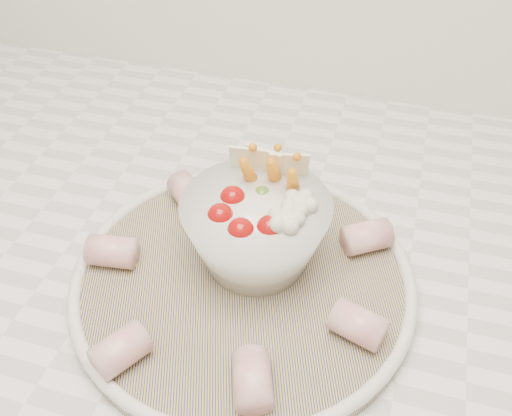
% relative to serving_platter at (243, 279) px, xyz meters
% --- Properties ---
extents(serving_platter, '(0.41, 0.41, 0.02)m').
position_rel_serving_platter_xyz_m(serving_platter, '(0.00, 0.00, 0.00)').
color(serving_platter, navy).
rests_on(serving_platter, kitchen_counter).
extents(veggie_bowl, '(0.14, 0.14, 0.10)m').
position_rel_serving_platter_xyz_m(veggie_bowl, '(0.01, 0.03, 0.04)').
color(veggie_bowl, silver).
rests_on(veggie_bowl, serving_platter).
extents(cured_meat_rolls, '(0.29, 0.30, 0.03)m').
position_rel_serving_platter_xyz_m(cured_meat_rolls, '(-0.00, 0.00, 0.02)').
color(cured_meat_rolls, '#BD565B').
rests_on(cured_meat_rolls, serving_platter).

